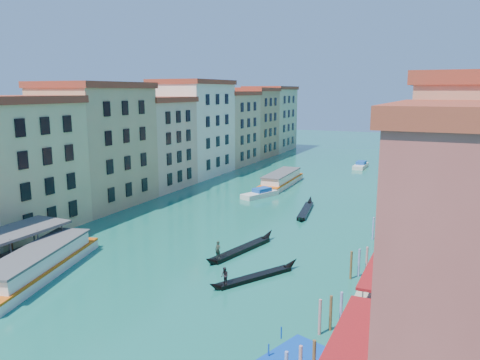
% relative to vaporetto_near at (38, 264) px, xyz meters
% --- Properties ---
extents(left_bank_palazzos, '(12.80, 128.40, 21.00)m').
position_rel_vaporetto_near_xyz_m(left_bank_palazzos, '(-15.21, 51.99, 8.47)').
color(left_bank_palazzos, beige).
rests_on(left_bank_palazzos, ground).
extents(right_bank_palazzos, '(12.80, 128.40, 21.00)m').
position_rel_vaporetto_near_xyz_m(right_bank_palazzos, '(40.79, 52.31, 8.51)').
color(right_bank_palazzos, '#9B423C').
rests_on(right_bank_palazzos, ground).
extents(quay, '(4.00, 140.00, 1.00)m').
position_rel_vaporetto_near_xyz_m(quay, '(32.79, 52.31, -0.74)').
color(quay, '#A89F87').
rests_on(quay, ground).
extents(restaurant_awnings, '(3.20, 44.55, 3.12)m').
position_rel_vaporetto_near_xyz_m(restaurant_awnings, '(32.98, 10.31, 1.75)').
color(restaurant_awnings, maroon).
rests_on(restaurant_awnings, ground).
extents(mooring_poles_right, '(1.44, 54.24, 3.20)m').
position_rel_vaporetto_near_xyz_m(mooring_poles_right, '(29.89, 16.11, 0.06)').
color(mooring_poles_right, brown).
rests_on(mooring_poles_right, ground).
extents(vaporetto_near, '(9.04, 18.95, 2.75)m').
position_rel_vaporetto_near_xyz_m(vaporetto_near, '(0.00, 0.00, 0.00)').
color(vaporetto_near, silver).
rests_on(vaporetto_near, ground).
extents(vaporetto_far, '(4.54, 17.86, 2.64)m').
position_rel_vaporetto_near_xyz_m(vaporetto_far, '(7.04, 54.48, -0.05)').
color(vaporetto_far, silver).
rests_on(vaporetto_far, ground).
extents(gondola_fore, '(4.01, 13.10, 2.64)m').
position_rel_vaporetto_near_xyz_m(gondola_fore, '(15.97, 15.12, -0.79)').
color(gondola_fore, black).
rests_on(gondola_fore, ground).
extents(gondola_right, '(6.55, 10.25, 2.28)m').
position_rel_vaporetto_near_xyz_m(gondola_right, '(20.46, 8.08, -0.80)').
color(gondola_right, black).
rests_on(gondola_right, ground).
extents(gondola_far, '(3.10, 13.46, 1.91)m').
position_rel_vaporetto_near_xyz_m(gondola_far, '(17.60, 35.96, -0.85)').
color(gondola_far, black).
rests_on(gondola_far, ground).
extents(motorboat_mid, '(5.03, 7.89, 1.56)m').
position_rel_vaporetto_near_xyz_m(motorboat_mid, '(7.13, 42.98, -0.63)').
color(motorboat_mid, silver).
rests_on(motorboat_mid, ground).
extents(motorboat_far, '(2.61, 7.92, 1.63)m').
position_rel_vaporetto_near_xyz_m(motorboat_far, '(17.65, 82.75, -0.60)').
color(motorboat_far, silver).
rests_on(motorboat_far, ground).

